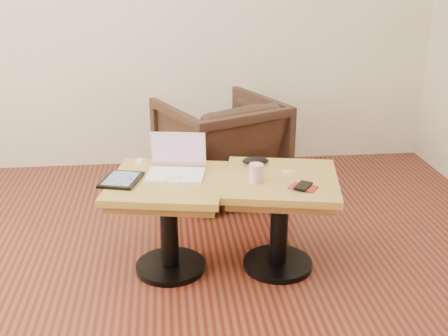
{
  "coord_description": "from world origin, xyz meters",
  "views": [
    {
      "loc": [
        0.13,
        -2.11,
        1.62
      ],
      "look_at": [
        0.42,
        0.57,
        0.58
      ],
      "focal_mm": 45.0,
      "sensor_mm": 36.0,
      "label": 1
    }
  ],
  "objects": [
    {
      "name": "room_shell",
      "position": [
        0.0,
        0.0,
        1.35
      ],
      "size": [
        4.52,
        4.52,
        2.71
      ],
      "color": "#47170D",
      "rests_on": "ground"
    },
    {
      "name": "side_table_left",
      "position": [
        0.12,
        0.57,
        0.4
      ],
      "size": [
        0.68,
        0.68,
        0.53
      ],
      "rotation": [
        0.0,
        0.0,
        -0.19
      ],
      "color": "black",
      "rests_on": "ground"
    },
    {
      "name": "side_table_right",
      "position": [
        0.71,
        0.53,
        0.4
      ],
      "size": [
        0.69,
        0.69,
        0.53
      ],
      "rotation": [
        0.0,
        0.0,
        -0.2
      ],
      "color": "black",
      "rests_on": "ground"
    },
    {
      "name": "laptop",
      "position": [
        0.17,
        0.64,
        0.57
      ],
      "size": [
        0.33,
        0.29,
        0.21
      ],
      "rotation": [
        0.0,
        0.0,
        -0.17
      ],
      "color": "white",
      "rests_on": "side_table_left"
    },
    {
      "name": "tablet",
      "position": [
        -0.11,
        0.56,
        0.54
      ],
      "size": [
        0.24,
        0.27,
        0.02
      ],
      "rotation": [
        0.0,
        0.0,
        -0.28
      ],
      "color": "black",
      "rests_on": "side_table_left"
    },
    {
      "name": "charging_adapter",
      "position": [
        -0.03,
        0.82,
        0.54
      ],
      "size": [
        0.05,
        0.05,
        0.02
      ],
      "primitive_type": "cube",
      "rotation": [
        0.0,
        0.0,
        -0.41
      ],
      "color": "white",
      "rests_on": "side_table_left"
    },
    {
      "name": "glasses_case",
      "position": [
        0.61,
        0.72,
        0.55
      ],
      "size": [
        0.15,
        0.07,
        0.05
      ],
      "primitive_type": "ellipsoid",
      "rotation": [
        0.0,
        0.0,
        -0.06
      ],
      "color": "black",
      "rests_on": "side_table_right"
    },
    {
      "name": "striped_cup",
      "position": [
        0.57,
        0.49,
        0.58
      ],
      "size": [
        0.09,
        0.09,
        0.09
      ],
      "primitive_type": "cylinder",
      "rotation": [
        0.0,
        0.0,
        -0.34
      ],
      "color": "#E1607E",
      "rests_on": "side_table_right"
    },
    {
      "name": "earbuds_tangle",
      "position": [
        0.76,
        0.59,
        0.54
      ],
      "size": [
        0.07,
        0.05,
        0.01
      ],
      "color": "white",
      "rests_on": "side_table_right"
    },
    {
      "name": "phone_on_sleeve",
      "position": [
        0.79,
        0.38,
        0.54
      ],
      "size": [
        0.16,
        0.15,
        0.02
      ],
      "rotation": [
        0.0,
        0.0,
        -0.61
      ],
      "color": "maroon",
      "rests_on": "side_table_right"
    },
    {
      "name": "armchair",
      "position": [
        0.5,
        1.59,
        0.35
      ],
      "size": [
        0.99,
        1.0,
        0.69
      ],
      "primitive_type": "imported",
      "rotation": [
        0.0,
        0.0,
        3.57
      ],
      "color": "black",
      "rests_on": "ground"
    }
  ]
}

